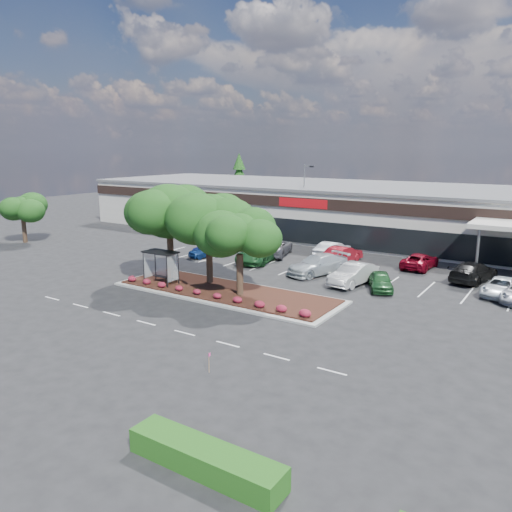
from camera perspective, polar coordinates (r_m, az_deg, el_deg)
The scene contains 29 objects.
ground at distance 33.88m, azimuth -4.73°, elevation -6.44°, with size 160.00×160.00×0.00m, color black.
retail_store at distance 62.86m, azimuth 14.55°, elevation 4.90°, with size 80.40×25.20×6.25m.
landscape_island at distance 38.03m, azimuth -3.44°, elevation -4.11°, with size 18.00×6.00×0.26m.
lane_markings at distance 42.30m, azimuth 3.77°, elevation -2.58°, with size 33.12×20.06×0.01m.
shrub_row at distance 36.33m, azimuth -5.42°, elevation -4.31°, with size 17.00×0.80×0.50m, color #9C2342, non-canonical shape.
bus_shelter at distance 40.16m, azimuth -10.71°, elevation -0.21°, with size 2.75×1.55×2.59m.
island_tree_west at distance 41.25m, azimuth -9.83°, elevation 2.84°, with size 7.20×7.20×7.89m, color #1A3410, non-canonical shape.
island_tree_mid at distance 39.57m, azimuth -5.40°, elevation 2.15°, with size 6.60×6.60×7.32m, color #1A3410, non-canonical shape.
island_tree_east at distance 36.12m, azimuth -1.87°, elevation 0.56°, with size 5.80×5.80×6.50m, color #1A3410, non-canonical shape.
hedge_south_east at distance 18.52m, azimuth -5.81°, elevation -22.06°, with size 6.00×1.30×0.90m, color #1D5117.
tree_west_far at distance 63.72m, azimuth -25.07°, elevation 3.91°, with size 4.80×4.80×5.61m, color #1A3410, non-canonical shape.
conifer_north_west at distance 87.12m, azimuth -1.92°, elevation 8.48°, with size 4.40×4.40×10.00m, color #1A3410.
person_waiting at distance 40.21m, azimuth -9.95°, elevation -2.00°, with size 0.57×0.38×1.58m, color #594C47.
light_pole at distance 60.42m, azimuth 5.55°, elevation 5.66°, with size 1.42×0.69×8.86m.
survey_stake at distance 25.09m, azimuth -5.38°, elevation -11.74°, with size 0.07×0.14×1.05m.
car_0 at distance 50.59m, azimuth -5.59°, elevation 0.64°, with size 1.59×3.94×1.34m, color navy.
car_1 at distance 52.25m, azimuth -5.27°, elevation 1.05°, with size 1.94×4.76×1.38m, color navy.
car_2 at distance 48.04m, azimuth 0.28°, elevation 0.29°, with size 2.80×6.08×1.69m, color #1B4C23.
car_3 at distance 43.79m, azimuth 7.07°, elevation -0.98°, with size 2.41×5.93×1.72m, color #ACB5BA.
car_4 at distance 41.00m, azimuth 11.07°, elevation -2.04°, with size 1.82×5.22×1.72m, color #B4B4B4.
car_5 at distance 39.99m, azimuth 14.07°, elevation -2.78°, with size 1.66×4.13×1.41m, color #1E5125.
car_8 at distance 41.54m, azimuth 26.28°, elevation -3.21°, with size 2.21×4.79×1.33m, color silver.
car_9 at distance 53.83m, azimuth -0.06°, elevation 1.41°, with size 2.22×4.81×1.34m, color navy.
car_10 at distance 54.08m, azimuth 1.36°, elevation 1.49°, with size 1.48×4.24×1.40m, color slate.
car_11 at distance 51.10m, azimuth 2.15°, elevation 1.01°, with size 2.80×6.07×1.69m, color #56565D.
car_12 at distance 50.53m, azimuth 8.72°, elevation 0.71°, with size 1.73×4.95×1.63m, color silver.
car_13 at distance 48.58m, azimuth 9.86°, elevation 0.20°, with size 1.72×4.92×1.62m, color maroon.
car_14 at distance 47.98m, azimuth 18.22°, elevation -0.54°, with size 2.31×5.01×1.39m, color maroon.
car_15 at distance 44.88m, azimuth 23.60°, elevation -1.66°, with size 2.30×5.66×1.64m, color black.
Camera 1 is at (19.73, -25.29, 10.90)m, focal length 35.00 mm.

